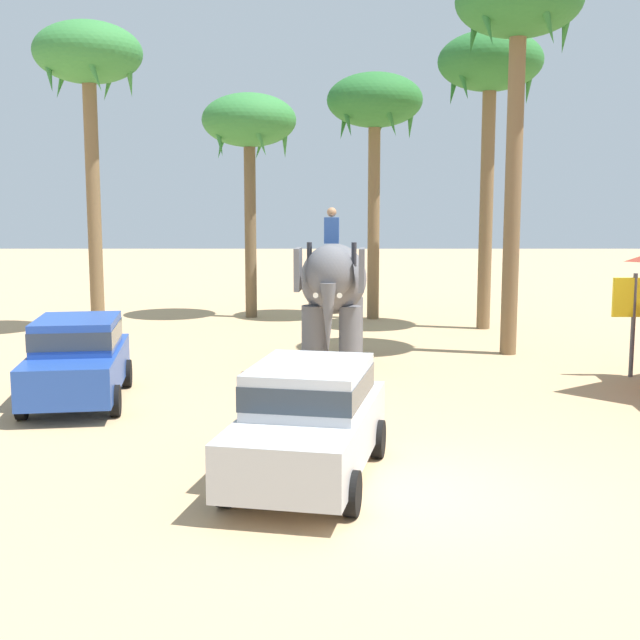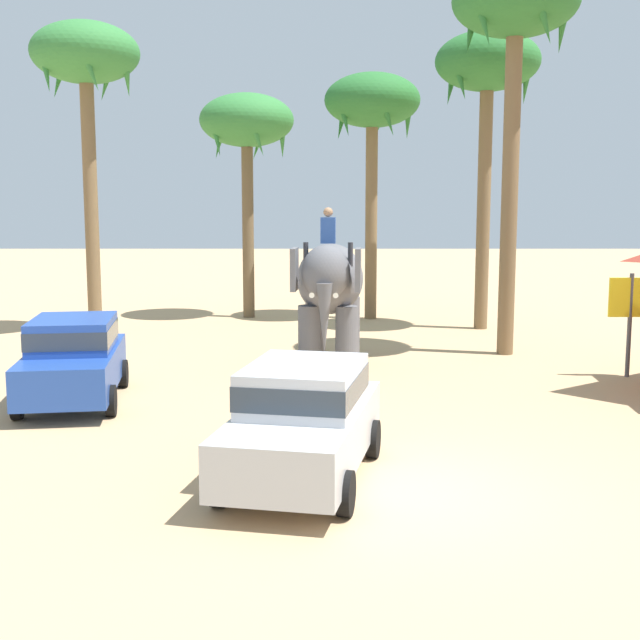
{
  "view_description": "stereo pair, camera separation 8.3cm",
  "coord_description": "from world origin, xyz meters",
  "px_view_note": "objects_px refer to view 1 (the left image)",
  "views": [
    {
      "loc": [
        -1.13,
        -11.16,
        4.03
      ],
      "look_at": [
        -1.05,
        5.85,
        1.6
      ],
      "focal_mm": 46.94,
      "sensor_mm": 36.0,
      "label": 1
    },
    {
      "loc": [
        -1.05,
        -11.16,
        4.03
      ],
      "look_at": [
        -1.05,
        5.85,
        1.6
      ],
      "focal_mm": 46.94,
      "sensor_mm": 36.0,
      "label": 2
    }
  ],
  "objects_px": {
    "elephant_with_mahout": "(329,286)",
    "palm_tree_behind_elephant": "(245,126)",
    "palm_tree_near_hut": "(370,108)",
    "signboard_yellow": "(630,304)",
    "car_parked_far_side": "(73,357)",
    "palm_tree_leaning_seaward": "(486,72)",
    "palm_tree_far_back": "(84,63)",
    "palm_tree_left_of_road": "(514,16)",
    "car_sedan_foreground": "(305,417)"
  },
  "relations": [
    {
      "from": "car_parked_far_side",
      "to": "palm_tree_near_hut",
      "type": "xyz_separation_m",
      "value": [
        6.71,
        12.05,
        6.19
      ]
    },
    {
      "from": "car_sedan_foreground",
      "to": "elephant_with_mahout",
      "type": "bearing_deg",
      "value": 86.72
    },
    {
      "from": "palm_tree_behind_elephant",
      "to": "signboard_yellow",
      "type": "height_order",
      "value": "palm_tree_behind_elephant"
    },
    {
      "from": "palm_tree_leaning_seaward",
      "to": "signboard_yellow",
      "type": "distance_m",
      "value": 9.88
    },
    {
      "from": "palm_tree_left_of_road",
      "to": "signboard_yellow",
      "type": "distance_m",
      "value": 7.85
    },
    {
      "from": "palm_tree_far_back",
      "to": "palm_tree_left_of_road",
      "type": "bearing_deg",
      "value": -17.28
    },
    {
      "from": "elephant_with_mahout",
      "to": "palm_tree_left_of_road",
      "type": "xyz_separation_m",
      "value": [
        4.68,
        1.82,
        6.65
      ]
    },
    {
      "from": "palm_tree_leaning_seaward",
      "to": "elephant_with_mahout",
      "type": "bearing_deg",
      "value": -127.9
    },
    {
      "from": "palm_tree_near_hut",
      "to": "palm_tree_far_back",
      "type": "height_order",
      "value": "palm_tree_far_back"
    },
    {
      "from": "car_parked_far_side",
      "to": "signboard_yellow",
      "type": "height_order",
      "value": "signboard_yellow"
    },
    {
      "from": "car_parked_far_side",
      "to": "elephant_with_mahout",
      "type": "bearing_deg",
      "value": 34.07
    },
    {
      "from": "palm_tree_behind_elephant",
      "to": "palm_tree_near_hut",
      "type": "height_order",
      "value": "palm_tree_near_hut"
    },
    {
      "from": "palm_tree_left_of_road",
      "to": "palm_tree_far_back",
      "type": "xyz_separation_m",
      "value": [
        -11.86,
        3.69,
        -0.58
      ]
    },
    {
      "from": "palm_tree_left_of_road",
      "to": "palm_tree_far_back",
      "type": "bearing_deg",
      "value": 162.72
    },
    {
      "from": "car_parked_far_side",
      "to": "palm_tree_left_of_road",
      "type": "height_order",
      "value": "palm_tree_left_of_road"
    },
    {
      "from": "car_parked_far_side",
      "to": "palm_tree_far_back",
      "type": "height_order",
      "value": "palm_tree_far_back"
    },
    {
      "from": "car_sedan_foreground",
      "to": "signboard_yellow",
      "type": "xyz_separation_m",
      "value": [
        7.34,
        7.16,
        0.76
      ]
    },
    {
      "from": "palm_tree_leaning_seaward",
      "to": "car_parked_far_side",
      "type": "bearing_deg",
      "value": -135.85
    },
    {
      "from": "palm_tree_near_hut",
      "to": "palm_tree_far_back",
      "type": "relative_size",
      "value": 0.89
    },
    {
      "from": "palm_tree_far_back",
      "to": "car_parked_far_side",
      "type": "bearing_deg",
      "value": -77.62
    },
    {
      "from": "palm_tree_left_of_road",
      "to": "palm_tree_far_back",
      "type": "height_order",
      "value": "palm_tree_left_of_road"
    },
    {
      "from": "signboard_yellow",
      "to": "palm_tree_left_of_road",
      "type": "bearing_deg",
      "value": 126.68
    },
    {
      "from": "car_parked_far_side",
      "to": "palm_tree_behind_elephant",
      "type": "relative_size",
      "value": 0.56
    },
    {
      "from": "car_sedan_foreground",
      "to": "palm_tree_left_of_road",
      "type": "distance_m",
      "value": 13.71
    },
    {
      "from": "palm_tree_left_of_road",
      "to": "palm_tree_leaning_seaward",
      "type": "distance_m",
      "value": 4.51
    },
    {
      "from": "car_parked_far_side",
      "to": "palm_tree_leaning_seaward",
      "type": "xyz_separation_m",
      "value": [
        10.08,
        9.78,
        7.01
      ]
    },
    {
      "from": "palm_tree_behind_elephant",
      "to": "signboard_yellow",
      "type": "bearing_deg",
      "value": -46.31
    },
    {
      "from": "palm_tree_behind_elephant",
      "to": "palm_tree_leaning_seaward",
      "type": "distance_m",
      "value": 8.17
    },
    {
      "from": "palm_tree_leaning_seaward",
      "to": "palm_tree_behind_elephant",
      "type": "bearing_deg",
      "value": 160.81
    },
    {
      "from": "palm_tree_near_hut",
      "to": "palm_tree_leaning_seaward",
      "type": "bearing_deg",
      "value": -33.95
    },
    {
      "from": "palm_tree_left_of_road",
      "to": "palm_tree_near_hut",
      "type": "bearing_deg",
      "value": 115.26
    },
    {
      "from": "car_sedan_foreground",
      "to": "palm_tree_behind_elephant",
      "type": "xyz_separation_m",
      "value": [
        -2.24,
        17.19,
        5.61
      ]
    },
    {
      "from": "car_sedan_foreground",
      "to": "palm_tree_behind_elephant",
      "type": "bearing_deg",
      "value": 97.44
    },
    {
      "from": "car_parked_far_side",
      "to": "palm_tree_far_back",
      "type": "bearing_deg",
      "value": 102.38
    },
    {
      "from": "palm_tree_near_hut",
      "to": "palm_tree_behind_elephant",
      "type": "bearing_deg",
      "value": 174.92
    },
    {
      "from": "palm_tree_left_of_road",
      "to": "palm_tree_leaning_seaward",
      "type": "height_order",
      "value": "palm_tree_left_of_road"
    },
    {
      "from": "palm_tree_near_hut",
      "to": "palm_tree_left_of_road",
      "type": "bearing_deg",
      "value": -64.74
    },
    {
      "from": "car_sedan_foreground",
      "to": "palm_tree_left_of_road",
      "type": "bearing_deg",
      "value": 62.94
    },
    {
      "from": "elephant_with_mahout",
      "to": "signboard_yellow",
      "type": "bearing_deg",
      "value": -9.24
    },
    {
      "from": "elephant_with_mahout",
      "to": "palm_tree_behind_elephant",
      "type": "relative_size",
      "value": 0.51
    },
    {
      "from": "elephant_with_mahout",
      "to": "palm_tree_behind_elephant",
      "type": "xyz_separation_m",
      "value": [
        -2.72,
        8.91,
        4.55
      ]
    },
    {
      "from": "palm_tree_near_hut",
      "to": "signboard_yellow",
      "type": "distance_m",
      "value": 12.3
    },
    {
      "from": "palm_tree_behind_elephant",
      "to": "palm_tree_left_of_road",
      "type": "distance_m",
      "value": 10.47
    },
    {
      "from": "palm_tree_behind_elephant",
      "to": "signboard_yellow",
      "type": "relative_size",
      "value": 3.18
    },
    {
      "from": "car_parked_far_side",
      "to": "signboard_yellow",
      "type": "bearing_deg",
      "value": 11.25
    },
    {
      "from": "palm_tree_left_of_road",
      "to": "palm_tree_leaning_seaward",
      "type": "bearing_deg",
      "value": 87.44
    },
    {
      "from": "palm_tree_far_back",
      "to": "signboard_yellow",
      "type": "bearing_deg",
      "value": -25.24
    },
    {
      "from": "palm_tree_behind_elephant",
      "to": "palm_tree_far_back",
      "type": "bearing_deg",
      "value": -142.6
    },
    {
      "from": "car_sedan_foreground",
      "to": "car_parked_far_side",
      "type": "bearing_deg",
      "value": 134.78
    },
    {
      "from": "car_parked_far_side",
      "to": "signboard_yellow",
      "type": "distance_m",
      "value": 12.32
    }
  ]
}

